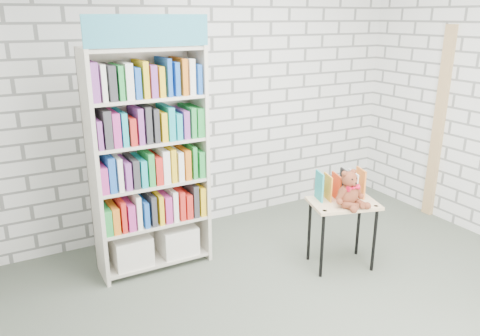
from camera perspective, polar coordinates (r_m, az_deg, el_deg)
ground at (r=3.85m, az=10.67°, el=-16.84°), size 4.50×4.50×0.00m
room_shell at (r=3.19m, az=12.54°, el=10.48°), size 4.52×4.02×2.81m
bookshelf at (r=4.09m, az=-11.03°, el=0.93°), size 0.98×0.38×2.19m
display_table at (r=4.26m, az=12.43°, el=-5.14°), size 0.67×0.55×0.62m
table_books at (r=4.26m, az=12.09°, el=-2.09°), size 0.44×0.28×0.24m
teddy_bear at (r=4.11m, az=13.25°, el=-2.85°), size 0.30×0.27×0.32m
door_trim at (r=5.57m, az=23.06°, el=4.90°), size 0.05×0.12×2.10m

